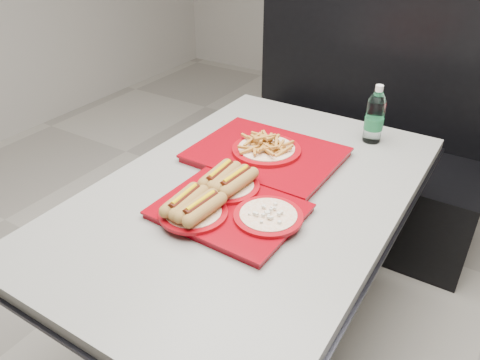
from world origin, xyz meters
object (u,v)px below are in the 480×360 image
Objects in this scene: tray_far at (266,151)px; water_bottle at (375,118)px; diner_table at (250,230)px; booth_bench at (356,150)px; tray_near at (225,203)px.

tray_far is 0.44m from water_bottle.
diner_table is 6.38× the size of water_bottle.
tray_near is (0.00, -1.24, 0.38)m from booth_bench.
tray_far is at bearing -93.70° from booth_bench.
diner_table is 0.29m from tray_far.
water_bottle reaches higher than tray_near.
booth_bench is (0.00, 1.09, -0.18)m from diner_table.
diner_table is at bearing -111.55° from water_bottle.
booth_bench is 0.74m from water_bottle.
tray_near is 0.36m from tray_far.
booth_bench reaches higher than water_bottle.
diner_table is 2.80× the size of tray_far.
water_bottle is at bearing 51.19° from tray_far.
booth_bench is at bearing 90.00° from diner_table.
diner_table is 0.64m from water_bottle.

